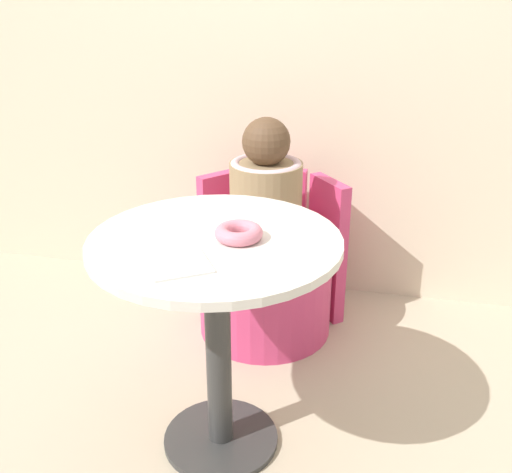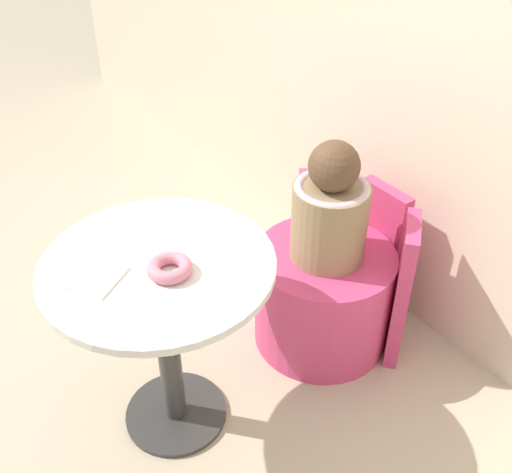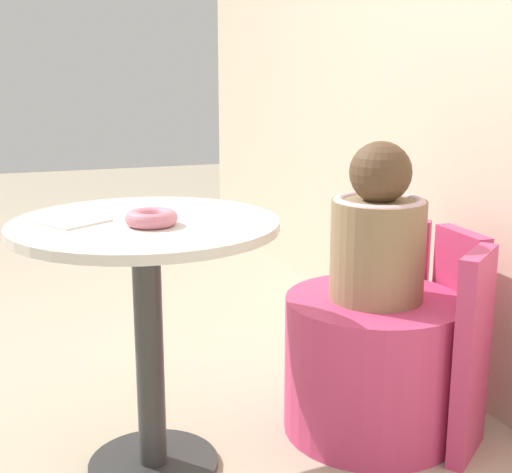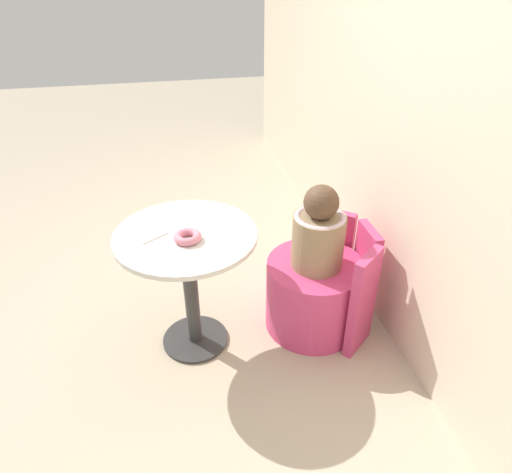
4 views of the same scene
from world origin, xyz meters
TOP-DOWN VIEW (x-y plane):
  - ground_plane at (0.00, 0.00)m, footprint 12.00×12.00m
  - back_wall at (0.00, 1.13)m, footprint 6.00×0.06m
  - round_table at (0.03, 0.03)m, footprint 0.69×0.69m
  - tub_chair at (0.03, 0.70)m, footprint 0.53×0.53m
  - booth_backrest at (0.03, 0.92)m, footprint 0.63×0.23m
  - child_figure at (0.03, 0.70)m, footprint 0.27×0.27m
  - donut at (0.10, 0.03)m, footprint 0.13×0.13m
  - paper_napkin at (-0.01, -0.15)m, footprint 0.20×0.20m

SIDE VIEW (x-z plane):
  - ground_plane at x=0.00m, z-range 0.00..0.00m
  - tub_chair at x=0.03m, z-range 0.00..0.42m
  - booth_backrest at x=0.03m, z-range 0.00..0.60m
  - round_table at x=0.03m, z-range 0.18..0.88m
  - child_figure at x=0.03m, z-range 0.39..0.85m
  - paper_napkin at x=-0.01m, z-range 0.70..0.70m
  - donut at x=0.10m, z-range 0.70..0.74m
  - back_wall at x=0.00m, z-range 0.00..2.40m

